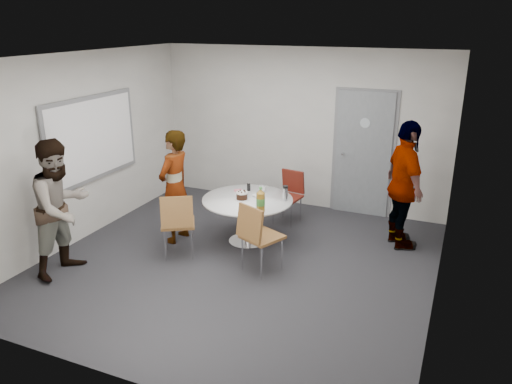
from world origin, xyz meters
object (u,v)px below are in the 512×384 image
at_px(chair_near_left, 178,219).
at_px(chair_far, 290,191).
at_px(chair_near_right, 257,232).
at_px(person_left, 61,208).
at_px(person_main, 175,187).
at_px(door, 363,154).
at_px(whiteboard, 93,139).
at_px(table, 249,205).
at_px(person_right, 404,186).

distance_m(chair_near_left, chair_far, 2.08).
height_order(chair_near_right, person_left, person_left).
xyz_separation_m(chair_near_left, person_left, (-1.13, -0.89, 0.31)).
bearing_deg(person_main, door, 137.79).
height_order(whiteboard, table, whiteboard).
relative_size(chair_near_left, chair_far, 1.11).
height_order(whiteboard, person_main, whiteboard).
xyz_separation_m(chair_far, person_right, (1.78, -0.26, 0.41)).
bearing_deg(chair_near_right, door, 97.98).
bearing_deg(chair_near_right, chair_near_left, -154.12).
bearing_deg(person_left, person_main, -24.90).
relative_size(chair_far, person_right, 0.46).
bearing_deg(table, door, 56.26).
height_order(chair_near_left, chair_near_right, chair_near_right).
distance_m(chair_far, person_main, 1.89).
bearing_deg(table, person_right, 20.61).
relative_size(table, person_left, 0.74).
bearing_deg(chair_near_right, chair_far, 120.58).
height_order(whiteboard, person_left, whiteboard).
bearing_deg(chair_near_left, table, 19.52).
xyz_separation_m(table, person_left, (-1.82, -1.71, 0.29)).
distance_m(chair_far, person_right, 1.84).
height_order(door, table, door).
bearing_deg(chair_far, door, -131.43).
xyz_separation_m(whiteboard, table, (2.33, 0.44, -0.85)).
xyz_separation_m(whiteboard, person_main, (1.29, 0.13, -0.62)).
relative_size(door, whiteboard, 1.12).
relative_size(chair_near_right, person_right, 0.51).
distance_m(door, person_main, 3.13).
distance_m(person_left, person_right, 4.58).
distance_m(whiteboard, chair_near_right, 2.94).
bearing_deg(chair_near_right, whiteboard, -162.85).
bearing_deg(person_right, person_main, 81.20).
relative_size(whiteboard, person_right, 1.03).
relative_size(person_left, person_right, 0.96).
distance_m(door, whiteboard, 4.25).
bearing_deg(person_right, person_left, 94.57).
bearing_deg(chair_far, chair_near_right, 104.83).
relative_size(chair_near_right, chair_far, 1.12).
height_order(table, person_left, person_left).
xyz_separation_m(chair_far, person_left, (-2.08, -2.74, 0.37)).
bearing_deg(door, person_main, -136.46).
distance_m(door, chair_far, 1.37).
bearing_deg(chair_near_left, chair_near_right, -28.95).
bearing_deg(person_left, chair_far, -32.85).
relative_size(table, chair_near_right, 1.38).
bearing_deg(person_left, chair_near_left, -47.51).
bearing_deg(chair_near_right, table, 144.35).
height_order(door, person_left, door).
xyz_separation_m(chair_near_right, person_right, (1.58, 1.56, 0.34)).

